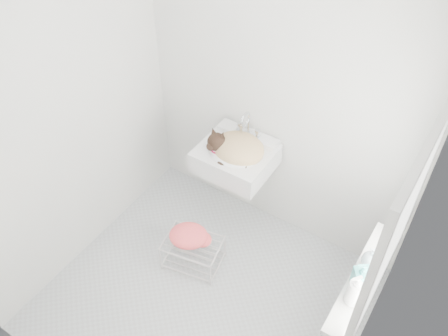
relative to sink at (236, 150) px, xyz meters
The scene contains 15 objects.
floor 1.15m from the sink, 74.47° to the right, with size 2.20×2.00×0.02m, color #B3B9BD.
back_wall 0.52m from the sink, 51.65° to the left, with size 2.20×0.02×2.50m, color white.
right_wall 1.55m from the sink, 29.54° to the right, with size 0.02×2.00×2.50m, color white.
left_wall 1.23m from the sink, 140.39° to the right, with size 0.02×2.00×2.50m, color white.
window_glass 1.49m from the sink, 22.70° to the right, with size 0.01×0.80×1.00m, color white.
window_frame 1.47m from the sink, 22.94° to the right, with size 0.04×0.90×1.10m, color white.
windowsill 1.33m from the sink, 23.95° to the right, with size 0.16×0.88×0.04m, color white.
sink is the anchor object (origin of this frame).
faucet 0.23m from the sink, 90.00° to the left, with size 0.20×0.14×0.20m, color silver, non-canonical shape.
cat 0.05m from the sink, 51.17° to the right, with size 0.44×0.37×0.26m.
wire_rack 0.87m from the sink, 96.57° to the right, with size 0.43×0.30×0.26m, color silver.
towel 0.77m from the sink, 99.77° to the right, with size 0.30×0.21×0.13m, color orange.
bottle_a 1.41m from the sink, 31.30° to the right, with size 0.08×0.08×0.20m, color white.
bottle_b 1.35m from the sink, 27.07° to the right, with size 0.09×0.09×0.21m, color teal.
bottle_c 1.29m from the sink, 20.39° to the right, with size 0.11×0.11×0.15m, color silver.
Camera 1 is at (1.17, -1.56, 3.22)m, focal length 38.47 mm.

